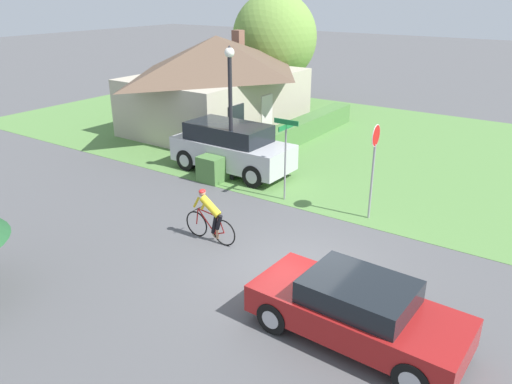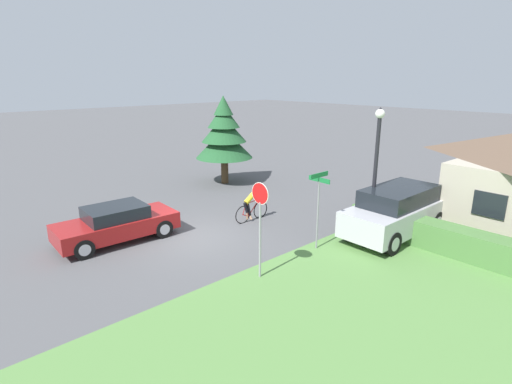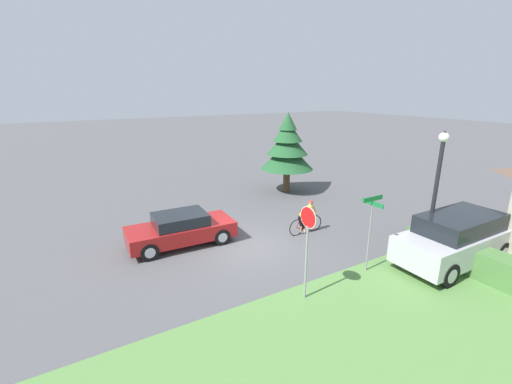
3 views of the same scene
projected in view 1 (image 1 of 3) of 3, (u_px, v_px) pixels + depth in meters
The scene contains 11 objects.
ground_plane at pixel (298, 271), 12.64m from camera, with size 140.00×140.00×0.00m, color #515154.
grass_verge_right at pixel (345, 141), 23.42m from camera, with size 16.00×36.00×0.01m, color #568442.
cottage_house at pixel (217, 81), 25.00m from camera, with size 9.38×6.59×4.62m.
hedge_row at pixel (287, 136), 22.50m from camera, with size 11.52×0.90×0.96m, color #4C7A3D.
sedan_left_lane at pixel (357, 310), 9.96m from camera, with size 1.98×4.39×1.36m.
cyclist at pixel (210, 217), 13.95m from camera, with size 0.44×1.78×1.52m.
parked_suv_right at pixel (231, 148), 19.19m from camera, with size 2.06×4.76×1.90m.
stop_sign at pixel (374, 155), 14.80m from camera, with size 0.66×0.07×2.99m.
street_lamp at pixel (230, 99), 17.59m from camera, with size 0.35×0.35×4.87m.
street_name_sign at pixel (286, 145), 16.24m from camera, with size 0.90×0.90×2.77m.
deciduous_tree_right at pixel (275, 38), 29.23m from camera, with size 4.94×4.94×6.58m.
Camera 1 is at (-9.64, -5.31, 6.63)m, focal length 35.00 mm.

